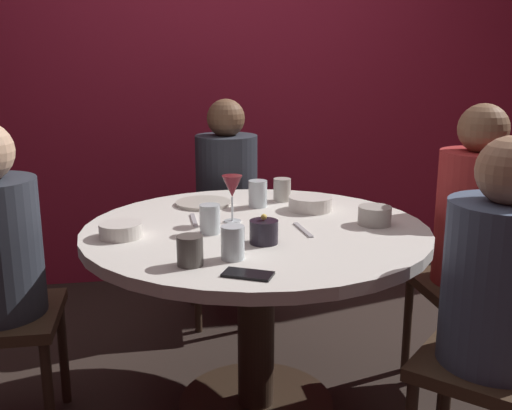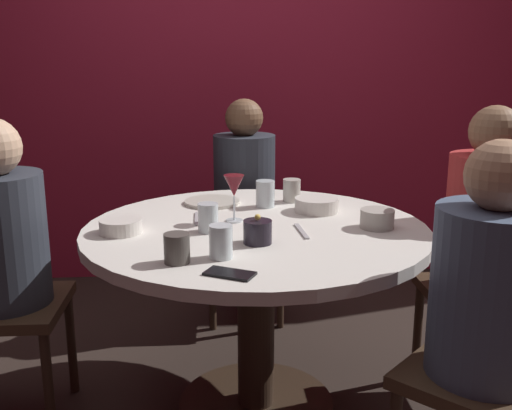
% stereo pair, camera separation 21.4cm
% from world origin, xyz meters
% --- Properties ---
extents(ground_plane, '(8.00, 8.00, 0.00)m').
position_xyz_m(ground_plane, '(0.00, 0.00, 0.00)').
color(ground_plane, '#2D231E').
extents(back_wall, '(6.00, 0.10, 2.60)m').
position_xyz_m(back_wall, '(0.00, 1.54, 1.30)').
color(back_wall, maroon).
rests_on(back_wall, ground).
extents(dining_table, '(1.25, 1.25, 0.74)m').
position_xyz_m(dining_table, '(0.00, 0.00, 0.57)').
color(dining_table, silver).
rests_on(dining_table, ground).
extents(seated_diner_left, '(0.40, 0.40, 1.14)m').
position_xyz_m(seated_diner_left, '(-0.91, 0.00, 0.71)').
color(seated_diner_left, '#3F2D1E').
rests_on(seated_diner_left, ground).
extents(seated_diner_back, '(0.40, 0.40, 1.14)m').
position_xyz_m(seated_diner_back, '(0.00, 0.88, 0.70)').
color(seated_diner_back, '#3F2D1E').
rests_on(seated_diner_back, ground).
extents(seated_diner_right, '(0.40, 0.40, 1.17)m').
position_xyz_m(seated_diner_right, '(0.86, 0.00, 0.72)').
color(seated_diner_right, '#3F2D1E').
rests_on(seated_diner_right, ground).
extents(seated_diner_front_right, '(0.57, 0.57, 1.13)m').
position_xyz_m(seated_diner_front_right, '(0.60, -0.60, 0.70)').
color(seated_diner_front_right, '#3F2D1E').
rests_on(seated_diner_front_right, ground).
extents(candle_holder, '(0.09, 0.09, 0.10)m').
position_xyz_m(candle_holder, '(-0.01, -0.20, 0.78)').
color(candle_holder, black).
rests_on(candle_holder, dining_table).
extents(wine_glass, '(0.08, 0.08, 0.18)m').
position_xyz_m(wine_glass, '(-0.08, 0.07, 0.87)').
color(wine_glass, silver).
rests_on(wine_glass, dining_table).
extents(dinner_plate, '(0.23, 0.23, 0.01)m').
position_xyz_m(dinner_plate, '(-0.16, 0.36, 0.75)').
color(dinner_plate, beige).
rests_on(dinner_plate, dining_table).
extents(cell_phone, '(0.16, 0.13, 0.01)m').
position_xyz_m(cell_phone, '(-0.11, -0.49, 0.74)').
color(cell_phone, black).
rests_on(cell_phone, dining_table).
extents(bowl_serving_large, '(0.12, 0.12, 0.07)m').
position_xyz_m(bowl_serving_large, '(0.43, -0.05, 0.77)').
color(bowl_serving_large, '#B2ADA3').
rests_on(bowl_serving_large, dining_table).
extents(bowl_salad_center, '(0.17, 0.17, 0.06)m').
position_xyz_m(bowl_salad_center, '(0.25, 0.20, 0.77)').
color(bowl_salad_center, silver).
rests_on(bowl_salad_center, dining_table).
extents(bowl_small_white, '(0.15, 0.15, 0.05)m').
position_xyz_m(bowl_small_white, '(-0.48, -0.05, 0.76)').
color(bowl_small_white, silver).
rests_on(bowl_small_white, dining_table).
extents(cup_near_candle, '(0.08, 0.08, 0.11)m').
position_xyz_m(cup_near_candle, '(0.06, 0.29, 0.79)').
color(cup_near_candle, silver).
rests_on(cup_near_candle, dining_table).
extents(cup_by_left_diner, '(0.08, 0.08, 0.09)m').
position_xyz_m(cup_by_left_diner, '(-0.26, -0.37, 0.78)').
color(cup_by_left_diner, '#4C4742').
rests_on(cup_by_left_diner, dining_table).
extents(cup_by_right_diner, '(0.07, 0.07, 0.10)m').
position_xyz_m(cup_by_right_diner, '(-0.17, -0.06, 0.79)').
color(cup_by_right_diner, silver).
rests_on(cup_by_right_diner, dining_table).
extents(cup_center_front, '(0.07, 0.07, 0.10)m').
position_xyz_m(cup_center_front, '(-0.13, -0.34, 0.79)').
color(cup_center_front, silver).
rests_on(cup_center_front, dining_table).
extents(cup_far_edge, '(0.07, 0.07, 0.10)m').
position_xyz_m(cup_far_edge, '(0.18, 0.37, 0.79)').
color(cup_far_edge, '#B2ADA3').
rests_on(cup_far_edge, dining_table).
extents(fork_near_plate, '(0.02, 0.18, 0.01)m').
position_xyz_m(fork_near_plate, '(-0.22, 0.11, 0.74)').
color(fork_near_plate, '#B7B7BC').
rests_on(fork_near_plate, dining_table).
extents(knife_near_plate, '(0.03, 0.18, 0.01)m').
position_xyz_m(knife_near_plate, '(0.15, -0.08, 0.74)').
color(knife_near_plate, '#B7B7BC').
rests_on(knife_near_plate, dining_table).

